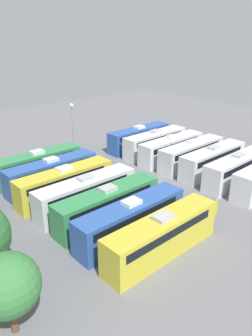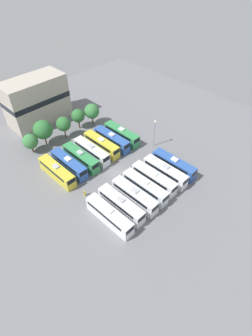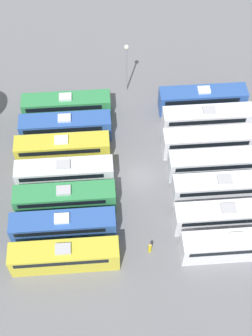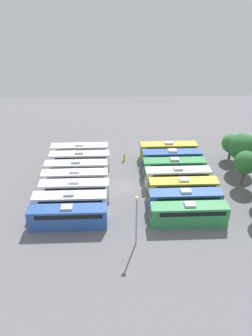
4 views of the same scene
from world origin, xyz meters
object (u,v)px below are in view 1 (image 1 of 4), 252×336
(bus_5, at_px, (155,142))
(bus_9, at_px, (108,204))
(bus_4, at_px, (171,148))
(bus_1, at_px, (237,168))
(bus_10, at_px, (86,193))
(bus_3, at_px, (191,153))
(worker_person, at_px, (216,206))
(bus_2, at_px, (213,160))
(bus_6, at_px, (139,137))
(bus_7, at_px, (162,235))
(bus_12, at_px, (52,173))
(bus_11, at_px, (65,182))
(bus_13, at_px, (38,165))
(light_pole, at_px, (72,121))
(tree_0, at_px, (8,285))
(bus_8, at_px, (131,219))

(bus_5, bearing_deg, bus_9, 120.32)
(bus_4, bearing_deg, bus_1, -179.93)
(bus_4, xyz_separation_m, bus_10, (-3.53, 17.85, 0.00))
(bus_3, height_order, worker_person, bus_3)
(bus_2, bearing_deg, bus_1, 175.34)
(bus_3, bearing_deg, bus_6, -0.36)
(bus_3, relative_size, bus_7, 1.00)
(bus_1, xyz_separation_m, bus_2, (3.74, -0.30, 0.00))
(bus_10, relative_size, bus_12, 1.00)
(bus_12, bearing_deg, bus_9, 179.74)
(bus_5, xyz_separation_m, bus_11, (-3.45, 18.49, 0.00))
(bus_1, height_order, bus_13, same)
(bus_3, relative_size, light_pole, 1.44)
(tree_0, bearing_deg, bus_9, -63.79)
(bus_3, bearing_deg, bus_11, 79.01)
(bus_12, relative_size, light_pole, 1.44)
(bus_4, xyz_separation_m, bus_13, (7.15, 17.63, 0.00))
(bus_6, height_order, light_pole, light_pole)
(bus_3, distance_m, worker_person, 13.41)
(bus_10, distance_m, worker_person, 13.50)
(bus_1, distance_m, bus_8, 17.98)
(bus_12, relative_size, bus_13, 1.00)
(bus_5, xyz_separation_m, bus_10, (-7.13, 18.23, 0.00))
(bus_6, xyz_separation_m, bus_11, (-6.95, 18.44, 0.00))
(bus_8, xyz_separation_m, worker_person, (-2.81, -9.32, -1.05))
(bus_13, xyz_separation_m, tree_0, (-20.38, 12.75, 1.73))
(bus_11, height_order, bus_13, same)
(bus_4, distance_m, tree_0, 33.18)
(bus_9, bearing_deg, bus_7, 179.77)
(bus_8, bearing_deg, bus_10, -1.00)
(bus_1, height_order, bus_11, same)
(bus_11, relative_size, worker_person, 6.74)
(bus_3, xyz_separation_m, bus_12, (6.99, 18.01, 0.00))
(bus_6, bearing_deg, bus_9, 127.94)
(bus_2, height_order, bus_12, same)
(bus_5, xyz_separation_m, light_pole, (7.65, 9.82, 3.56))
(bus_2, height_order, bus_11, same)
(light_pole, bearing_deg, bus_7, 161.70)
(bus_9, bearing_deg, bus_12, -0.26)
(bus_13, xyz_separation_m, worker_person, (-20.51, -8.97, -1.05))
(bus_8, relative_size, bus_13, 1.00)
(bus_10, xyz_separation_m, tree_0, (-9.70, 12.53, 1.73))
(worker_person, distance_m, tree_0, 21.90)
(bus_1, relative_size, bus_3, 1.00)
(bus_2, distance_m, bus_9, 18.11)
(bus_13, relative_size, light_pole, 1.44)
(bus_12, bearing_deg, bus_4, -101.40)
(light_pole, bearing_deg, bus_2, -151.70)
(bus_3, height_order, bus_6, same)
(bus_3, xyz_separation_m, worker_person, (-9.95, 8.93, -1.05))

